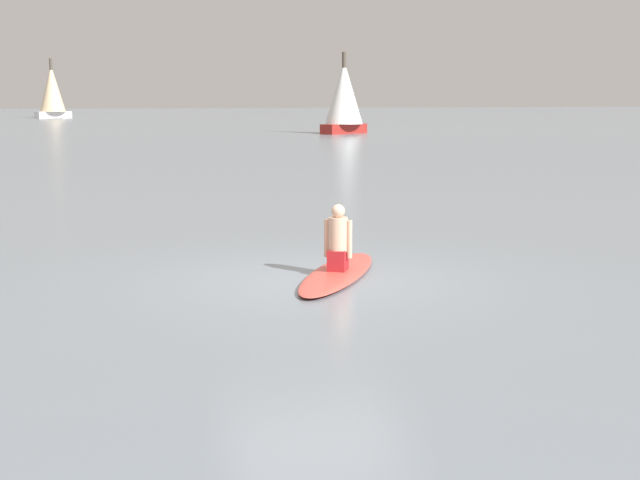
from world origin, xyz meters
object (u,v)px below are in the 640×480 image
at_px(surfboard, 338,273).
at_px(person_paddler, 338,240).
at_px(sailboat_far_right, 344,96).
at_px(sailboat_far_left, 52,90).

bearing_deg(surfboard, person_paddler, -47.91).
height_order(surfboard, sailboat_far_right, sailboat_far_right).
bearing_deg(sailboat_far_right, surfboard, 40.84).
bearing_deg(sailboat_far_left, surfboard, 64.57).
distance_m(surfboard, person_paddler, 0.46).
relative_size(surfboard, sailboat_far_left, 0.45).
xyz_separation_m(person_paddler, sailboat_far_left, (101.93, 1.33, 2.88)).
distance_m(person_paddler, sailboat_far_right, 48.95).
relative_size(surfboard, sailboat_far_right, 0.58).
relative_size(person_paddler, sailboat_far_left, 0.13).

